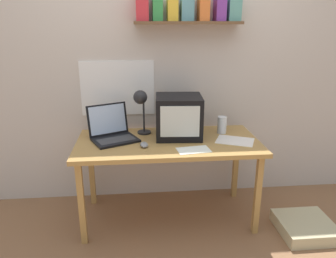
% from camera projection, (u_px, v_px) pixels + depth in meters
% --- Properties ---
extents(ground_plane, '(12.00, 12.00, 0.00)m').
position_uv_depth(ground_plane, '(168.00, 216.00, 2.87)').
color(ground_plane, '#8F6443').
extents(back_wall, '(5.60, 0.24, 2.60)m').
position_uv_depth(back_wall, '(163.00, 59.00, 2.90)').
color(back_wall, beige).
rests_on(back_wall, ground_plane).
extents(corner_desk, '(1.47, 0.71, 0.71)m').
position_uv_depth(corner_desk, '(168.00, 148.00, 2.67)').
color(corner_desk, '#B48746').
rests_on(corner_desk, ground_plane).
extents(crt_monitor, '(0.40, 0.38, 0.34)m').
position_uv_depth(crt_monitor, '(179.00, 117.00, 2.71)').
color(crt_monitor, black).
rests_on(crt_monitor, corner_desk).
extents(laptop, '(0.44, 0.42, 0.27)m').
position_uv_depth(laptop, '(112.00, 131.00, 2.68)').
color(laptop, black).
rests_on(laptop, corner_desk).
extents(desk_lamp, '(0.14, 0.18, 0.39)m').
position_uv_depth(desk_lamp, '(141.00, 102.00, 2.69)').
color(desk_lamp, '#232326').
rests_on(desk_lamp, corner_desk).
extents(juice_glass, '(0.08, 0.08, 0.15)m').
position_uv_depth(juice_glass, '(222.00, 126.00, 2.82)').
color(juice_glass, white).
rests_on(juice_glass, corner_desk).
extents(computer_mouse, '(0.07, 0.11, 0.03)m').
position_uv_depth(computer_mouse, '(144.00, 145.00, 2.52)').
color(computer_mouse, gray).
rests_on(computer_mouse, corner_desk).
extents(printed_handout, '(0.35, 0.31, 0.00)m').
position_uv_depth(printed_handout, '(235.00, 141.00, 2.65)').
color(printed_handout, white).
rests_on(printed_handout, corner_desk).
extents(loose_paper_near_laptop, '(0.26, 0.18, 0.00)m').
position_uv_depth(loose_paper_near_laptop, '(194.00, 150.00, 2.45)').
color(loose_paper_near_laptop, white).
rests_on(loose_paper_near_laptop, corner_desk).
extents(floor_cushion, '(0.42, 0.42, 0.10)m').
position_uv_depth(floor_cushion, '(305.00, 227.00, 2.64)').
color(floor_cushion, '#C7BC91').
rests_on(floor_cushion, ground_plane).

